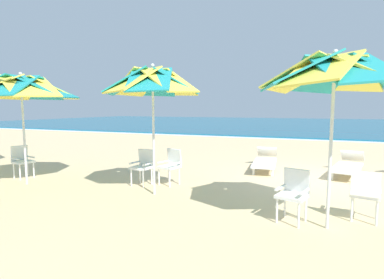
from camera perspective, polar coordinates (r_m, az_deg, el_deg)
name	(u,v)px	position (r m, az deg, el deg)	size (l,w,h in m)	color
ground_plane	(319,180)	(8.56, 23.04, -7.10)	(80.00, 80.00, 0.00)	beige
sea	(315,124)	(37.18, 22.45, 2.77)	(80.00, 36.00, 0.10)	#19607F
surf_foam	(316,140)	(18.92, 22.62, -0.10)	(80.00, 0.70, 0.01)	white
beach_umbrella_0	(334,74)	(4.99, 25.57, 11.18)	(2.23, 2.23, 2.74)	silver
plastic_chair_0	(365,192)	(5.73, 30.22, -8.71)	(0.51, 0.53, 0.87)	white
plastic_chair_1	(293,192)	(5.27, 18.83, -9.45)	(0.54, 0.57, 0.87)	white
beach_umbrella_1	(153,83)	(6.43, -7.50, 10.64)	(2.12, 2.12, 2.80)	silver
plastic_chair_2	(143,165)	(7.39, -9.34, -4.79)	(0.47, 0.50, 0.87)	white
plastic_chair_3	(171,164)	(7.38, -4.04, -4.73)	(0.54, 0.57, 0.87)	white
beach_umbrella_2	(21,88)	(8.30, -29.86, 8.52)	(2.61, 2.61, 2.73)	silver
plastic_chair_4	(22,160)	(9.23, -29.75, -3.35)	(0.56, 0.53, 0.87)	white
sun_lounger_1	(348,165)	(9.43, 27.68, -4.38)	(1.10, 2.23, 0.62)	white
sun_lounger_2	(265,161)	(9.37, 13.81, -3.92)	(0.79, 2.19, 0.62)	white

